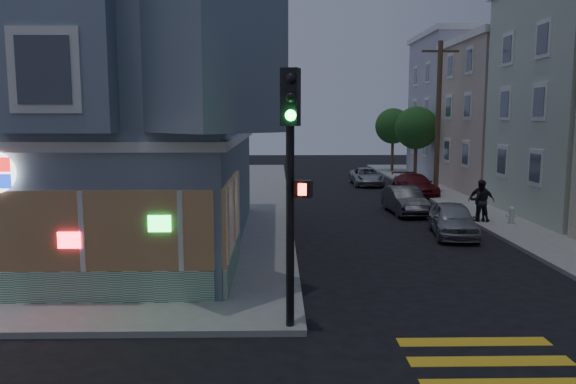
{
  "coord_description": "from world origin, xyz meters",
  "views": [
    {
      "loc": [
        2.36,
        -9.59,
        4.72
      ],
      "look_at": [
        2.68,
        6.76,
        2.53
      ],
      "focal_mm": 35.0,
      "sensor_mm": 36.0,
      "label": 1
    }
  ],
  "objects_px": {
    "pedestrian_b": "(481,200)",
    "parked_car_d": "(367,177)",
    "utility_pole": "(438,116)",
    "traffic_signal": "(291,155)",
    "fire_hydrant": "(512,215)",
    "street_tree_near": "(416,128)",
    "street_tree_far": "(393,126)",
    "pedestrian_a": "(480,201)",
    "parked_car_b": "(405,200)",
    "parked_car_c": "(415,185)",
    "parked_car_a": "(453,219)"
  },
  "relations": [
    {
      "from": "pedestrian_b",
      "to": "parked_car_d",
      "type": "xyz_separation_m",
      "value": [
        -2.76,
        14.4,
        -0.47
      ]
    },
    {
      "from": "utility_pole",
      "to": "pedestrian_b",
      "type": "height_order",
      "value": "utility_pole"
    },
    {
      "from": "utility_pole",
      "to": "traffic_signal",
      "type": "distance_m",
      "value": 23.77
    },
    {
      "from": "traffic_signal",
      "to": "fire_hydrant",
      "type": "bearing_deg",
      "value": 68.25
    },
    {
      "from": "street_tree_near",
      "to": "pedestrian_b",
      "type": "distance_m",
      "value": 15.64
    },
    {
      "from": "street_tree_far",
      "to": "parked_car_d",
      "type": "bearing_deg",
      "value": -111.89
    },
    {
      "from": "pedestrian_a",
      "to": "pedestrian_b",
      "type": "bearing_deg",
      "value": -148.61
    },
    {
      "from": "utility_pole",
      "to": "parked_car_b",
      "type": "xyz_separation_m",
      "value": [
        -3.4,
        -6.58,
        -4.13
      ]
    },
    {
      "from": "parked_car_c",
      "to": "street_tree_far",
      "type": "bearing_deg",
      "value": 77.06
    },
    {
      "from": "street_tree_near",
      "to": "parked_car_d",
      "type": "height_order",
      "value": "street_tree_near"
    },
    {
      "from": "street_tree_far",
      "to": "parked_car_a",
      "type": "relative_size",
      "value": 1.34
    },
    {
      "from": "pedestrian_b",
      "to": "fire_hydrant",
      "type": "relative_size",
      "value": 2.47
    },
    {
      "from": "parked_car_b",
      "to": "traffic_signal",
      "type": "relative_size",
      "value": 0.72
    },
    {
      "from": "street_tree_far",
      "to": "parked_car_c",
      "type": "height_order",
      "value": "street_tree_far"
    },
    {
      "from": "parked_car_a",
      "to": "utility_pole",
      "type": "bearing_deg",
      "value": 85.26
    },
    {
      "from": "traffic_signal",
      "to": "street_tree_near",
      "type": "bearing_deg",
      "value": 88.93
    },
    {
      "from": "utility_pole",
      "to": "parked_car_d",
      "type": "relative_size",
      "value": 2.07
    },
    {
      "from": "pedestrian_a",
      "to": "parked_car_c",
      "type": "distance_m",
      "value": 9.25
    },
    {
      "from": "pedestrian_a",
      "to": "parked_car_d",
      "type": "height_order",
      "value": "pedestrian_a"
    },
    {
      "from": "parked_car_b",
      "to": "fire_hydrant",
      "type": "bearing_deg",
      "value": -45.2
    },
    {
      "from": "fire_hydrant",
      "to": "utility_pole",
      "type": "bearing_deg",
      "value": 92.65
    },
    {
      "from": "parked_car_c",
      "to": "street_tree_near",
      "type": "bearing_deg",
      "value": 69.42
    },
    {
      "from": "traffic_signal",
      "to": "pedestrian_b",
      "type": "bearing_deg",
      "value": 72.99
    },
    {
      "from": "street_tree_near",
      "to": "fire_hydrant",
      "type": "distance_m",
      "value": 16.34
    },
    {
      "from": "pedestrian_a",
      "to": "parked_car_d",
      "type": "xyz_separation_m",
      "value": [
        -2.7,
        14.42,
        -0.46
      ]
    },
    {
      "from": "street_tree_far",
      "to": "pedestrian_a",
      "type": "height_order",
      "value": "street_tree_far"
    },
    {
      "from": "street_tree_near",
      "to": "traffic_signal",
      "type": "relative_size",
      "value": 0.95
    },
    {
      "from": "parked_car_d",
      "to": "fire_hydrant",
      "type": "xyz_separation_m",
      "value": [
        3.86,
        -15.03,
        -0.06
      ]
    },
    {
      "from": "pedestrian_b",
      "to": "parked_car_c",
      "type": "bearing_deg",
      "value": -65.95
    },
    {
      "from": "street_tree_far",
      "to": "pedestrian_b",
      "type": "relative_size",
      "value": 2.87
    },
    {
      "from": "parked_car_a",
      "to": "pedestrian_b",
      "type": "bearing_deg",
      "value": 58.37
    },
    {
      "from": "pedestrian_a",
      "to": "parked_car_c",
      "type": "xyz_separation_m",
      "value": [
        -0.6,
        9.22,
        -0.42
      ]
    },
    {
      "from": "pedestrian_a",
      "to": "traffic_signal",
      "type": "xyz_separation_m",
      "value": [
        -8.64,
        -12.47,
        2.87
      ]
    },
    {
      "from": "pedestrian_a",
      "to": "traffic_signal",
      "type": "distance_m",
      "value": 15.44
    },
    {
      "from": "street_tree_far",
      "to": "street_tree_near",
      "type": "bearing_deg",
      "value": -90.0
    },
    {
      "from": "parked_car_c",
      "to": "fire_hydrant",
      "type": "height_order",
      "value": "parked_car_c"
    },
    {
      "from": "parked_car_a",
      "to": "fire_hydrant",
      "type": "bearing_deg",
      "value": 37.89
    },
    {
      "from": "fire_hydrant",
      "to": "pedestrian_b",
      "type": "bearing_deg",
      "value": 150.2
    },
    {
      "from": "utility_pole",
      "to": "parked_car_a",
      "type": "xyz_separation_m",
      "value": [
        -2.65,
        -11.78,
        -4.12
      ]
    },
    {
      "from": "fire_hydrant",
      "to": "street_tree_near",
      "type": "bearing_deg",
      "value": 90.94
    },
    {
      "from": "street_tree_near",
      "to": "fire_hydrant",
      "type": "xyz_separation_m",
      "value": [
        0.26,
        -15.99,
        -3.39
      ]
    },
    {
      "from": "parked_car_d",
      "to": "parked_car_c",
      "type": "bearing_deg",
      "value": -67.84
    },
    {
      "from": "street_tree_far",
      "to": "traffic_signal",
      "type": "height_order",
      "value": "traffic_signal"
    },
    {
      "from": "utility_pole",
      "to": "pedestrian_a",
      "type": "distance_m",
      "value": 10.12
    },
    {
      "from": "pedestrian_a",
      "to": "parked_car_a",
      "type": "bearing_deg",
      "value": 60.97
    },
    {
      "from": "pedestrian_b",
      "to": "parked_car_b",
      "type": "distance_m",
      "value": 3.93
    },
    {
      "from": "parked_car_c",
      "to": "parked_car_d",
      "type": "height_order",
      "value": "parked_car_c"
    },
    {
      "from": "parked_car_b",
      "to": "parked_car_d",
      "type": "xyz_separation_m",
      "value": [
        0.0,
        11.62,
        -0.06
      ]
    },
    {
      "from": "parked_car_b",
      "to": "parked_car_d",
      "type": "relative_size",
      "value": 0.93
    },
    {
      "from": "street_tree_near",
      "to": "pedestrian_b",
      "type": "relative_size",
      "value": 2.87
    }
  ]
}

